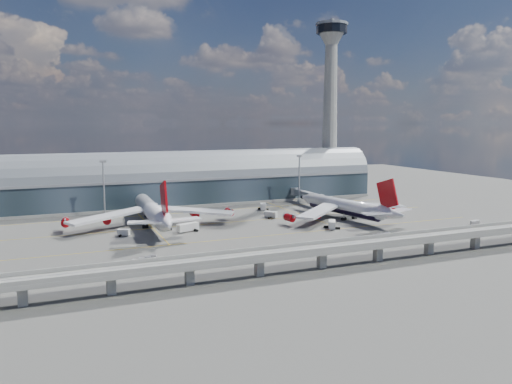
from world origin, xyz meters
name	(u,v)px	position (x,y,z in m)	size (l,w,h in m)	color
ground	(251,231)	(0.00, 0.00, 0.00)	(500.00, 500.00, 0.00)	#474744
taxi_lines	(232,221)	(0.00, 22.11, 0.01)	(200.00, 80.12, 0.01)	gold
terminal	(196,182)	(0.00, 77.99, 11.34)	(200.00, 30.00, 28.00)	#1E2A32
control_tower	(330,108)	(85.00, 83.00, 51.64)	(19.00, 19.00, 103.00)	gray
guideway	(322,250)	(0.00, -55.00, 5.29)	(220.00, 8.50, 7.20)	gray
floodlight_mast_left	(104,187)	(-50.00, 55.00, 13.63)	(3.00, 0.70, 25.70)	gray
floodlight_mast_right	(299,178)	(50.00, 55.00, 13.63)	(3.00, 0.70, 25.70)	gray
airliner_left	(153,211)	(-34.31, 23.28, 6.47)	(70.68, 74.23, 22.64)	white
airliner_right	(346,207)	(48.56, 7.24, 5.41)	(62.73, 65.63, 20.86)	white
jet_bridge_left	(148,203)	(-30.72, 53.12, 5.18)	(4.40, 28.00, 7.25)	gray
jet_bridge_right	(305,194)	(51.79, 51.18, 5.18)	(4.40, 32.00, 7.25)	gray
service_truck_0	(167,226)	(-30.02, 15.79, 1.33)	(2.89, 6.46, 2.58)	silver
service_truck_1	(124,232)	(-47.88, 10.71, 1.30)	(4.87, 3.92, 2.57)	silver
service_truck_2	(188,227)	(-23.39, 8.75, 1.71)	(9.40, 5.37, 3.28)	silver
service_truck_3	(332,225)	(31.74, -8.53, 1.68)	(5.67, 7.20, 3.29)	silver
service_truck_4	(263,207)	(23.57, 42.27, 1.64)	(4.35, 6.16, 3.26)	silver
service_truck_5	(271,215)	(18.64, 22.34, 1.50)	(5.34, 6.31, 2.93)	silver
cargo_train_0	(145,260)	(-47.07, -28.73, 0.77)	(8.65, 4.89, 1.48)	gray
cargo_train_1	(381,235)	(40.65, -29.24, 0.78)	(9.07, 3.44, 1.50)	gray
cargo_train_2	(475,223)	(91.29, -25.05, 0.91)	(5.35, 2.82, 1.73)	gray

